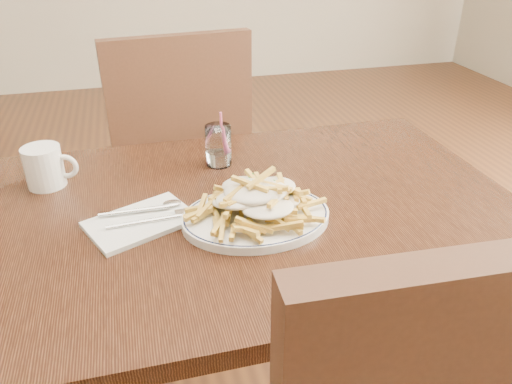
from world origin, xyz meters
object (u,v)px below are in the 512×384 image
object	(u,v)px
chair_far	(178,153)
fries_plate	(256,217)
table	(248,235)
water_glass	(219,148)
loaded_fries	(256,196)
coffee_mug	(45,167)

from	to	relation	value
chair_far	fries_plate	world-z (taller)	chair_far
table	water_glass	distance (m)	0.25
chair_far	water_glass	bearing A→B (deg)	-83.20
water_glass	table	bearing A→B (deg)	-84.19
table	fries_plate	world-z (taller)	fries_plate
table	loaded_fries	size ratio (longest dim) A/B	4.17
loaded_fries	fries_plate	bearing A→B (deg)	0.00
chair_far	table	bearing A→B (deg)	-83.50
fries_plate	coffee_mug	distance (m)	0.52
fries_plate	water_glass	size ratio (longest dim) A/B	2.58
table	water_glass	size ratio (longest dim) A/B	8.46
table	loaded_fries	distance (m)	0.15
chair_far	loaded_fries	size ratio (longest dim) A/B	3.48
fries_plate	loaded_fries	xyz separation A→B (m)	(0.00, 0.00, 0.05)
loaded_fries	water_glass	bearing A→B (deg)	94.47
coffee_mug	table	bearing A→B (deg)	-25.77
water_glass	coffee_mug	xyz separation A→B (m)	(-0.41, -0.01, 0.00)
water_glass	chair_far	bearing A→B (deg)	96.80
loaded_fries	water_glass	size ratio (longest dim) A/B	2.03
loaded_fries	chair_far	bearing A→B (deg)	95.95
water_glass	loaded_fries	bearing A→B (deg)	-85.53
fries_plate	coffee_mug	bearing A→B (deg)	147.35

